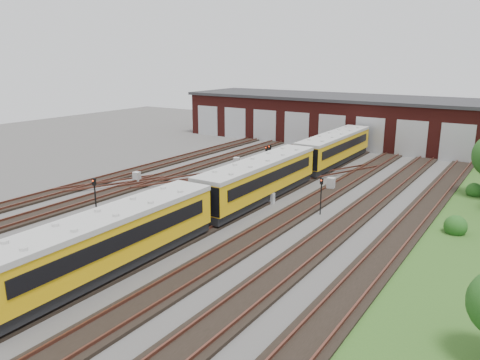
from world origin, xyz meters
The scene contains 15 objects.
ground centered at (0.00, 0.00, 0.00)m, with size 120.00×120.00×0.00m, color #464341.
track_network centered at (-0.17, 0.59, 0.11)m, with size 30.40×70.00×0.33m.
maintenance_shed centered at (-0.01, 39.97, 3.20)m, with size 51.00×12.50×6.35m.
metro_train centered at (2.00, 9.28, 1.94)m, with size 2.92×47.22×3.14m.
signal_mast_0 centered at (-5.68, -1.20, 2.02)m, with size 0.27×0.26×3.13m.
signal_mast_1 centered at (-1.00, 15.56, 2.15)m, with size 0.31×0.30×3.36m.
signal_mast_2 centered at (-1.85, 17.66, 1.97)m, with size 0.30×0.28×3.05m.
signal_mast_3 centered at (7.63, 8.86, 1.82)m, with size 0.24×0.22×2.84m.
relay_cabinet_0 centered at (-10.77, 7.90, 0.52)m, with size 0.62×0.52×1.04m, color #B5B8BB.
relay_cabinet_1 centered at (-6.48, 18.58, 0.52)m, with size 0.62×0.52×1.04m, color #B5B8BB.
relay_cabinet_2 centered at (-2.12, 2.14, 0.48)m, with size 0.57×0.48×0.95m, color #B5B8BB.
relay_cabinet_3 centered at (5.62, 15.69, 0.56)m, with size 0.67×0.56×1.12m, color #B5B8BB.
relay_cabinet_4 centered at (3.12, 9.26, 0.44)m, with size 0.53×0.44×0.88m, color #B5B8BB.
bush_0 centered at (16.89, 10.18, 0.76)m, with size 1.51×1.51×1.51m, color #184513.
bush_1 centered at (16.68, 20.64, 0.68)m, with size 1.35×1.35×1.35m, color #184513.
Camera 1 is at (21.00, -22.64, 11.63)m, focal length 35.00 mm.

